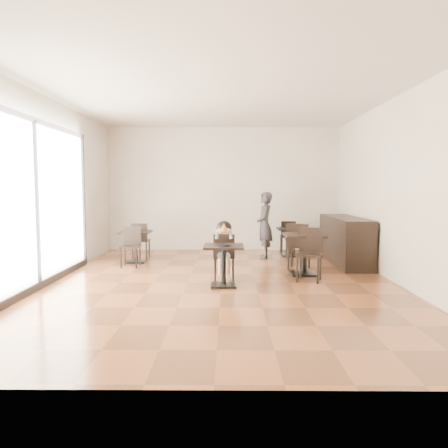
{
  "coord_description": "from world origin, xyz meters",
  "views": [
    {
      "loc": [
        0.11,
        -7.42,
        1.65
      ],
      "look_at": [
        0.04,
        0.23,
        1.0
      ],
      "focal_mm": 35.0,
      "sensor_mm": 36.0,
      "label": 1
    }
  ],
  "objects_px": {
    "cafe_table_left": "(136,247)",
    "chair_mid_a": "(299,246)",
    "child": "(224,250)",
    "chair_back_a": "(288,237)",
    "cafe_table_back": "(291,242)",
    "chair_back_b": "(294,242)",
    "chair_left_a": "(141,241)",
    "chair_mid_b": "(309,255)",
    "child_table": "(224,266)",
    "cafe_table_mid": "(304,254)",
    "child_chair": "(224,256)",
    "chair_left_b": "(130,247)",
    "adult_patron": "(265,225)"
  },
  "relations": [
    {
      "from": "child_table",
      "to": "chair_back_b",
      "type": "distance_m",
      "value": 3.12
    },
    {
      "from": "child",
      "to": "chair_mid_b",
      "type": "height_order",
      "value": "child"
    },
    {
      "from": "cafe_table_back",
      "to": "chair_mid_a",
      "type": "height_order",
      "value": "chair_mid_a"
    },
    {
      "from": "adult_patron",
      "to": "cafe_table_back",
      "type": "height_order",
      "value": "adult_patron"
    },
    {
      "from": "chair_mid_b",
      "to": "chair_left_a",
      "type": "height_order",
      "value": "chair_mid_b"
    },
    {
      "from": "adult_patron",
      "to": "chair_back_a",
      "type": "relative_size",
      "value": 1.9
    },
    {
      "from": "chair_left_b",
      "to": "chair_back_b",
      "type": "bearing_deg",
      "value": 16.89
    },
    {
      "from": "child_table",
      "to": "cafe_table_left",
      "type": "distance_m",
      "value": 3.02
    },
    {
      "from": "child_chair",
      "to": "chair_mid_a",
      "type": "height_order",
      "value": "chair_mid_a"
    },
    {
      "from": "child",
      "to": "chair_mid_b",
      "type": "bearing_deg",
      "value": -4.9
    },
    {
      "from": "chair_mid_b",
      "to": "chair_left_b",
      "type": "distance_m",
      "value": 3.69
    },
    {
      "from": "adult_patron",
      "to": "chair_mid_b",
      "type": "height_order",
      "value": "adult_patron"
    },
    {
      "from": "child",
      "to": "cafe_table_mid",
      "type": "height_order",
      "value": "child"
    },
    {
      "from": "adult_patron",
      "to": "cafe_table_back",
      "type": "relative_size",
      "value": 2.29
    },
    {
      "from": "chair_left_b",
      "to": "cafe_table_left",
      "type": "bearing_deg",
      "value": 91.98
    },
    {
      "from": "child_table",
      "to": "cafe_table_mid",
      "type": "bearing_deg",
      "value": 33.07
    },
    {
      "from": "child_table",
      "to": "adult_patron",
      "type": "bearing_deg",
      "value": 72.63
    },
    {
      "from": "child",
      "to": "chair_back_a",
      "type": "height_order",
      "value": "child"
    },
    {
      "from": "child_chair",
      "to": "chair_back_a",
      "type": "height_order",
      "value": "child_chair"
    },
    {
      "from": "child_chair",
      "to": "child",
      "type": "relative_size",
      "value": 0.79
    },
    {
      "from": "chair_mid_b",
      "to": "chair_left_b",
      "type": "bearing_deg",
      "value": 177.71
    },
    {
      "from": "adult_patron",
      "to": "chair_mid_a",
      "type": "height_order",
      "value": "adult_patron"
    },
    {
      "from": "child",
      "to": "chair_back_a",
      "type": "xyz_separation_m",
      "value": [
        1.57,
        3.22,
        -0.12
      ]
    },
    {
      "from": "adult_patron",
      "to": "chair_back_b",
      "type": "height_order",
      "value": "adult_patron"
    },
    {
      "from": "child_chair",
      "to": "chair_back_b",
      "type": "relative_size",
      "value": 1.03
    },
    {
      "from": "chair_back_b",
      "to": "cafe_table_left",
      "type": "bearing_deg",
      "value": -172.03
    },
    {
      "from": "chair_left_a",
      "to": "chair_back_a",
      "type": "height_order",
      "value": "chair_left_a"
    },
    {
      "from": "cafe_table_mid",
      "to": "chair_left_b",
      "type": "bearing_deg",
      "value": 167.06
    },
    {
      "from": "cafe_table_back",
      "to": "chair_left_a",
      "type": "height_order",
      "value": "chair_left_a"
    },
    {
      "from": "cafe_table_mid",
      "to": "chair_back_a",
      "type": "bearing_deg",
      "value": 88.37
    },
    {
      "from": "child",
      "to": "child_table",
      "type": "bearing_deg",
      "value": -90.0
    },
    {
      "from": "adult_patron",
      "to": "chair_back_a",
      "type": "bearing_deg",
      "value": 143.3
    },
    {
      "from": "child_chair",
      "to": "cafe_table_left",
      "type": "bearing_deg",
      "value": -42.14
    },
    {
      "from": "chair_left_a",
      "to": "chair_back_b",
      "type": "distance_m",
      "value": 3.52
    },
    {
      "from": "chair_mid_b",
      "to": "chair_left_a",
      "type": "distance_m",
      "value": 4.22
    },
    {
      "from": "cafe_table_left",
      "to": "chair_mid_a",
      "type": "bearing_deg",
      "value": -12.94
    },
    {
      "from": "child_table",
      "to": "chair_mid_b",
      "type": "relative_size",
      "value": 0.74
    },
    {
      "from": "child_chair",
      "to": "cafe_table_left",
      "type": "height_order",
      "value": "child_chair"
    },
    {
      "from": "child",
      "to": "cafe_table_left",
      "type": "distance_m",
      "value": 2.63
    },
    {
      "from": "chair_left_a",
      "to": "chair_left_b",
      "type": "bearing_deg",
      "value": 91.98
    },
    {
      "from": "child_chair",
      "to": "chair_left_b",
      "type": "bearing_deg",
      "value": -31.9
    },
    {
      "from": "child_chair",
      "to": "chair_back_a",
      "type": "xyz_separation_m",
      "value": [
        1.57,
        3.22,
        -0.01
      ]
    },
    {
      "from": "cafe_table_back",
      "to": "chair_back_b",
      "type": "bearing_deg",
      "value": -90.0
    },
    {
      "from": "child_chair",
      "to": "adult_patron",
      "type": "distance_m",
      "value": 2.59
    },
    {
      "from": "child_table",
      "to": "child",
      "type": "height_order",
      "value": "child"
    },
    {
      "from": "child_chair",
      "to": "chair_mid_a",
      "type": "relative_size",
      "value": 0.89
    },
    {
      "from": "child_chair",
      "to": "cafe_table_mid",
      "type": "distance_m",
      "value": 1.55
    },
    {
      "from": "cafe_table_mid",
      "to": "chair_back_a",
      "type": "relative_size",
      "value": 0.96
    },
    {
      "from": "child_chair",
      "to": "chair_back_a",
      "type": "relative_size",
      "value": 1.03
    },
    {
      "from": "child",
      "to": "chair_back_b",
      "type": "bearing_deg",
      "value": 53.81
    }
  ]
}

